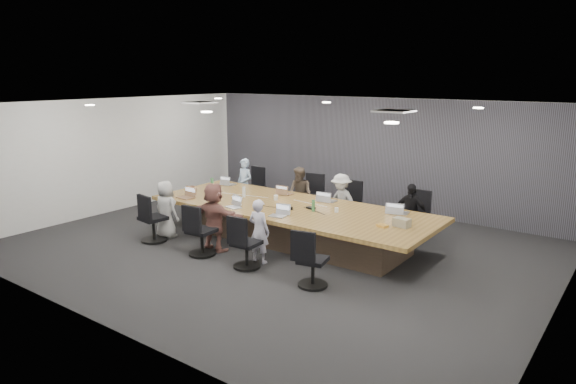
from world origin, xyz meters
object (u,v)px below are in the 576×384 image
Objects in this scene: laptop_5 at (233,207)px; person_6 at (259,231)px; laptop_1 at (286,194)px; laptop_3 at (399,212)px; laptop_4 at (185,198)px; stapler at (289,208)px; chair_1 at (308,199)px; chair_7 at (313,264)px; laptop_0 at (230,184)px; snack_packet at (382,226)px; bottle_clear at (244,192)px; person_2 at (341,202)px; chair_2 at (349,208)px; person_3 at (410,213)px; laptop_2 at (328,201)px; canvas_bag at (402,222)px; laptop_6 at (277,216)px; person_0 at (245,184)px; bottle_green_right at (313,206)px; person_1 at (300,194)px; person_4 at (166,209)px; conference_table at (291,222)px; chair_6 at (247,247)px; bottle_green_left at (212,183)px; chair_0 at (254,191)px; mug_brown at (192,188)px; person_5 at (214,217)px; chair_4 at (153,222)px; chair_5 at (202,235)px.

person_6 is at bearing -12.44° from laptop_5.
laptop_1 and laptop_3 have the same top height.
stapler is at bearing 16.94° from laptop_4.
chair_1 reaches higher than laptop_4.
laptop_1 is (-2.38, 2.50, 0.37)m from chair_7.
laptop_0 is 0.81× the size of laptop_4.
bottle_clear is at bearing 175.43° from snack_packet.
person_2 reaches higher than laptop_1.
laptop_1 is at bearing 131.49° from stapler.
chair_2 is 1.67m from person_3.
canvas_bag is at bearing 153.69° from laptop_2.
laptop_2 is (1.10, -0.90, 0.31)m from chair_1.
laptop_6 is (-1.40, 0.90, 0.37)m from chair_7.
chair_1 is at bearing 16.62° from person_0.
snack_packet is at bearing -6.00° from bottle_green_right.
laptop_0 is at bearing 99.98° from laptop_4.
person_1 reaches higher than person_3.
bottle_green_right is 1.39× the size of stapler.
conference_table is at bearing -148.95° from person_4.
chair_6 is 2.98× the size of bottle_green_left.
chair_0 reaches higher than snack_packet.
conference_table is 19.90× the size of laptop_6.
laptop_1 is at bearing 28.19° from mug_brown.
mug_brown is (-1.79, 1.12, 0.13)m from person_5.
chair_6 is 2.52× the size of laptop_6.
person_2 reaches higher than chair_1.
laptop_2 is at bearing -6.01° from person_0.
person_1 is 1.07× the size of person_6.
mug_brown is (-3.03, -1.03, 0.05)m from laptop_2.
chair_4 is at bearing 14.05° from person_5.
person_0 reaches higher than bottle_green_left.
laptop_5 is at bearing 82.39° from laptop_1.
laptop_6 is at bearing -163.66° from snack_packet.
person_1 is 0.94× the size of person_5.
bottle_clear reaches higher than chair_0.
chair_0 is 4.33m from chair_6.
conference_table is 7.50× the size of chair_5.
laptop_6 is at bearing -11.11° from mug_brown.
person_2 reaches higher than laptop_2.
chair_7 is 3.88m from person_1.
canvas_bag is (4.68, 0.76, 0.07)m from laptop_4.
person_4 is at bearing -70.84° from mug_brown.
bottle_clear reaches higher than mug_brown.
conference_table is 2.43m from person_3.
person_5 reaches higher than mug_brown.
bottle_green_right is 1.88× the size of mug_brown.
canvas_bag is (0.42, -1.39, 0.20)m from person_3.
chair_7 is 3.39× the size of bottle_clear.
laptop_1 is 2.18m from mug_brown.
chair_1 is 2.90× the size of laptop_6.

